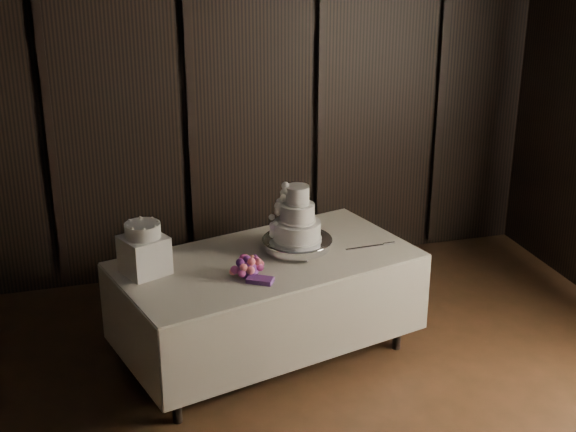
{
  "coord_description": "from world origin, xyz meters",
  "views": [
    {
      "loc": [
        -0.99,
        -2.79,
        2.97
      ],
      "look_at": [
        0.38,
        1.96,
        1.05
      ],
      "focal_mm": 50.0,
      "sensor_mm": 36.0,
      "label": 1
    }
  ],
  "objects_px": {
    "display_table": "(267,304)",
    "bouquet": "(248,267)",
    "cake_stand": "(297,245)",
    "small_cake": "(143,230)",
    "box_pedestal": "(144,255)",
    "wedding_cake": "(294,220)"
  },
  "relations": [
    {
      "from": "cake_stand",
      "to": "wedding_cake",
      "type": "distance_m",
      "value": 0.2
    },
    {
      "from": "display_table",
      "to": "small_cake",
      "type": "xyz_separation_m",
      "value": [
        -0.81,
        0.0,
        0.64
      ]
    },
    {
      "from": "wedding_cake",
      "to": "bouquet",
      "type": "distance_m",
      "value": 0.5
    },
    {
      "from": "wedding_cake",
      "to": "cake_stand",
      "type": "bearing_deg",
      "value": 38.63
    },
    {
      "from": "small_cake",
      "to": "display_table",
      "type": "bearing_deg",
      "value": -0.13
    },
    {
      "from": "wedding_cake",
      "to": "bouquet",
      "type": "xyz_separation_m",
      "value": [
        -0.38,
        -0.26,
        -0.18
      ]
    },
    {
      "from": "display_table",
      "to": "cake_stand",
      "type": "xyz_separation_m",
      "value": [
        0.23,
        0.06,
        0.39
      ]
    },
    {
      "from": "bouquet",
      "to": "box_pedestal",
      "type": "height_order",
      "value": "box_pedestal"
    },
    {
      "from": "wedding_cake",
      "to": "box_pedestal",
      "type": "height_order",
      "value": "wedding_cake"
    },
    {
      "from": "display_table",
      "to": "bouquet",
      "type": "height_order",
      "value": "bouquet"
    },
    {
      "from": "display_table",
      "to": "wedding_cake",
      "type": "relative_size",
      "value": 5.73
    },
    {
      "from": "display_table",
      "to": "small_cake",
      "type": "relative_size",
      "value": 9.59
    },
    {
      "from": "box_pedestal",
      "to": "cake_stand",
      "type": "bearing_deg",
      "value": 3.21
    },
    {
      "from": "cake_stand",
      "to": "small_cake",
      "type": "bearing_deg",
      "value": -176.79
    },
    {
      "from": "wedding_cake",
      "to": "bouquet",
      "type": "height_order",
      "value": "wedding_cake"
    },
    {
      "from": "box_pedestal",
      "to": "small_cake",
      "type": "distance_m",
      "value": 0.17
    },
    {
      "from": "display_table",
      "to": "bouquet",
      "type": "distance_m",
      "value": 0.49
    },
    {
      "from": "small_cake",
      "to": "bouquet",
      "type": "bearing_deg",
      "value": -19.48
    },
    {
      "from": "display_table",
      "to": "bouquet",
      "type": "xyz_separation_m",
      "value": [
        -0.18,
        -0.22,
        0.4
      ]
    },
    {
      "from": "display_table",
      "to": "wedding_cake",
      "type": "height_order",
      "value": "wedding_cake"
    },
    {
      "from": "cake_stand",
      "to": "box_pedestal",
      "type": "xyz_separation_m",
      "value": [
        -1.04,
        -0.06,
        0.08
      ]
    },
    {
      "from": "box_pedestal",
      "to": "small_cake",
      "type": "bearing_deg",
      "value": 0.0
    }
  ]
}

